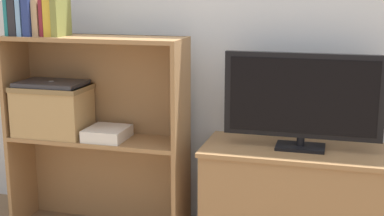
# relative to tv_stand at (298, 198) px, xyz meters

# --- Properties ---
(tv_stand) EXTENTS (0.89, 0.40, 0.48)m
(tv_stand) POSITION_rel_tv_stand_xyz_m (0.00, 0.00, 0.00)
(tv_stand) COLOR olive
(tv_stand) RESTS_ON ground_plane
(tv) EXTENTS (0.71, 0.14, 0.44)m
(tv) POSITION_rel_tv_stand_xyz_m (-0.00, -0.00, 0.48)
(tv) COLOR black
(tv) RESTS_ON tv_stand
(bookshelf_lower_tier) EXTENTS (0.89, 0.26, 0.48)m
(bookshelf_lower_tier) POSITION_rel_tv_stand_xyz_m (-0.99, -0.00, 0.06)
(bookshelf_lower_tier) COLOR olive
(bookshelf_lower_tier) RESTS_ON ground_plane
(bookshelf_upper_tier) EXTENTS (0.89, 0.26, 0.50)m
(bookshelf_upper_tier) POSITION_rel_tv_stand_xyz_m (-0.99, -0.00, 0.55)
(bookshelf_upper_tier) COLOR olive
(bookshelf_upper_tier) RESTS_ON bookshelf_lower_tier
(book_teal) EXTENTS (0.02, 0.14, 0.19)m
(book_teal) POSITION_rel_tv_stand_xyz_m (-1.39, -0.09, 0.83)
(book_teal) COLOR #1E7075
(book_teal) RESTS_ON bookshelf_upper_tier
(book_charcoal) EXTENTS (0.04, 0.15, 0.23)m
(book_charcoal) POSITION_rel_tv_stand_xyz_m (-1.36, -0.09, 0.85)
(book_charcoal) COLOR #232328
(book_charcoal) RESTS_ON bookshelf_upper_tier
(book_skyblue) EXTENTS (0.02, 0.16, 0.22)m
(book_skyblue) POSITION_rel_tv_stand_xyz_m (-1.32, -0.09, 0.84)
(book_skyblue) COLOR #709ECC
(book_skyblue) RESTS_ON bookshelf_upper_tier
(book_navy) EXTENTS (0.04, 0.16, 0.22)m
(book_navy) POSITION_rel_tv_stand_xyz_m (-1.28, -0.09, 0.84)
(book_navy) COLOR navy
(book_navy) RESTS_ON bookshelf_upper_tier
(book_tan) EXTENTS (0.03, 0.13, 0.17)m
(book_tan) POSITION_rel_tv_stand_xyz_m (-1.24, -0.09, 0.82)
(book_tan) COLOR tan
(book_tan) RESTS_ON bookshelf_upper_tier
(book_maroon) EXTENTS (0.02, 0.12, 0.17)m
(book_maroon) POSITION_rel_tv_stand_xyz_m (-1.21, -0.09, 0.82)
(book_maroon) COLOR maroon
(book_maroon) RESTS_ON bookshelf_upper_tier
(book_mustard) EXTENTS (0.04, 0.13, 0.20)m
(book_mustard) POSITION_rel_tv_stand_xyz_m (-1.18, -0.09, 0.83)
(book_mustard) COLOR gold
(book_mustard) RESTS_ON bookshelf_upper_tier
(book_olive) EXTENTS (0.03, 0.15, 0.25)m
(book_olive) POSITION_rel_tv_stand_xyz_m (-1.14, -0.09, 0.86)
(book_olive) COLOR olive
(book_olive) RESTS_ON bookshelf_upper_tier
(storage_basket_left) EXTENTS (0.36, 0.23, 0.25)m
(storage_basket_left) POSITION_rel_tv_stand_xyz_m (-1.21, -0.07, 0.38)
(storage_basket_left) COLOR tan
(storage_basket_left) RESTS_ON bookshelf_lower_tier
(laptop) EXTENTS (0.32, 0.21, 0.02)m
(laptop) POSITION_rel_tv_stand_xyz_m (-1.21, -0.07, 0.50)
(laptop) COLOR #2D2D33
(laptop) RESTS_ON storage_basket_left
(magazine_stack) EXTENTS (0.19, 0.21, 0.06)m
(magazine_stack) POSITION_rel_tv_stand_xyz_m (-0.92, -0.08, 0.27)
(magazine_stack) COLOR silver
(magazine_stack) RESTS_ON bookshelf_lower_tier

